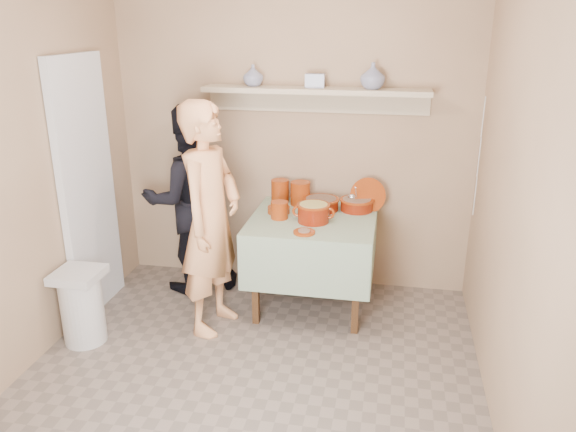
% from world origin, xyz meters
% --- Properties ---
extents(ground, '(3.50, 3.50, 0.00)m').
position_xyz_m(ground, '(0.00, 0.00, 0.00)').
color(ground, '#74655B').
rests_on(ground, ground).
extents(tile_panel, '(0.06, 0.70, 2.00)m').
position_xyz_m(tile_panel, '(-1.46, 0.95, 1.00)').
color(tile_panel, silver).
rests_on(tile_panel, ground).
extents(plate_stack_a, '(0.15, 0.15, 0.20)m').
position_xyz_m(plate_stack_a, '(-0.08, 1.60, 0.86)').
color(plate_stack_a, maroon).
rests_on(plate_stack_a, serving_table).
extents(plate_stack_b, '(0.16, 0.16, 0.20)m').
position_xyz_m(plate_stack_b, '(0.10, 1.58, 0.86)').
color(plate_stack_b, maroon).
rests_on(plate_stack_b, serving_table).
extents(bowl_stack, '(0.14, 0.14, 0.14)m').
position_xyz_m(bowl_stack, '(-0.01, 1.21, 0.83)').
color(bowl_stack, maroon).
rests_on(bowl_stack, serving_table).
extents(empty_bowl, '(0.18, 0.18, 0.05)m').
position_xyz_m(empty_bowl, '(-0.04, 1.34, 0.79)').
color(empty_bowl, maroon).
rests_on(empty_bowl, serving_table).
extents(propped_lid, '(0.31, 0.18, 0.28)m').
position_xyz_m(propped_lid, '(0.65, 1.55, 0.88)').
color(propped_lid, maroon).
rests_on(propped_lid, serving_table).
extents(vase_right, '(0.24, 0.24, 0.20)m').
position_xyz_m(vase_right, '(0.64, 1.62, 1.82)').
color(vase_right, navy).
rests_on(vase_right, wall_shelf).
extents(vase_left, '(0.23, 0.23, 0.17)m').
position_xyz_m(vase_left, '(-0.30, 1.64, 1.80)').
color(vase_left, navy).
rests_on(vase_left, wall_shelf).
extents(ceramic_box, '(0.15, 0.11, 0.11)m').
position_xyz_m(ceramic_box, '(0.20, 1.64, 1.77)').
color(ceramic_box, navy).
rests_on(ceramic_box, wall_shelf).
extents(person_cook, '(0.52, 0.69, 1.72)m').
position_xyz_m(person_cook, '(-0.43, 0.82, 0.86)').
color(person_cook, '#EFA167').
rests_on(person_cook, ground).
extents(person_helper, '(0.98, 0.91, 1.60)m').
position_xyz_m(person_helper, '(-0.82, 1.42, 0.80)').
color(person_helper, black).
rests_on(person_helper, ground).
extents(room_shell, '(3.04, 3.54, 2.62)m').
position_xyz_m(room_shell, '(0.00, 0.00, 1.61)').
color(room_shell, tan).
rests_on(room_shell, ground).
extents(serving_table, '(0.97, 0.97, 0.76)m').
position_xyz_m(serving_table, '(0.25, 1.28, 0.64)').
color(serving_table, '#4C2D16').
rests_on(serving_table, ground).
extents(cazuela_meat_a, '(0.30, 0.30, 0.10)m').
position_xyz_m(cazuela_meat_a, '(0.28, 1.48, 0.82)').
color(cazuela_meat_a, '#621105').
rests_on(cazuela_meat_a, serving_table).
extents(cazuela_meat_b, '(0.28, 0.28, 0.10)m').
position_xyz_m(cazuela_meat_b, '(0.57, 1.52, 0.82)').
color(cazuela_meat_b, '#621105').
rests_on(cazuela_meat_b, serving_table).
extents(ladle, '(0.08, 0.26, 0.19)m').
position_xyz_m(ladle, '(0.53, 1.52, 0.87)').
color(ladle, silver).
rests_on(ladle, cazuela_meat_b).
extents(cazuela_rice, '(0.33, 0.25, 0.14)m').
position_xyz_m(cazuela_rice, '(0.27, 1.18, 0.85)').
color(cazuela_rice, '#621105').
rests_on(cazuela_rice, serving_table).
extents(front_plate, '(0.16, 0.16, 0.03)m').
position_xyz_m(front_plate, '(0.24, 0.93, 0.77)').
color(front_plate, maroon).
rests_on(front_plate, serving_table).
extents(wall_shelf, '(1.80, 0.25, 0.21)m').
position_xyz_m(wall_shelf, '(0.20, 1.65, 1.67)').
color(wall_shelf, '#BFAC8E').
rests_on(wall_shelf, room_shell).
extents(trash_bin, '(0.32, 0.32, 0.56)m').
position_xyz_m(trash_bin, '(-1.30, 0.42, 0.28)').
color(trash_bin, silver).
rests_on(trash_bin, ground).
extents(electrical_cord, '(0.01, 0.05, 0.90)m').
position_xyz_m(electrical_cord, '(1.47, 1.48, 1.25)').
color(electrical_cord, silver).
rests_on(electrical_cord, wall_shelf).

